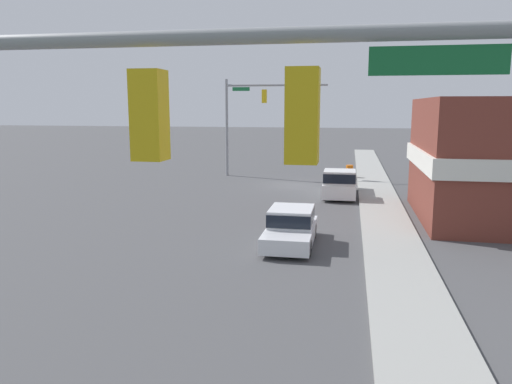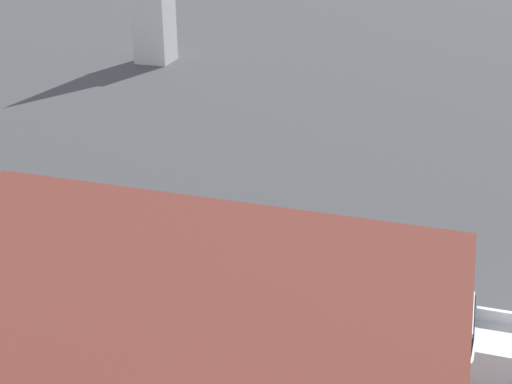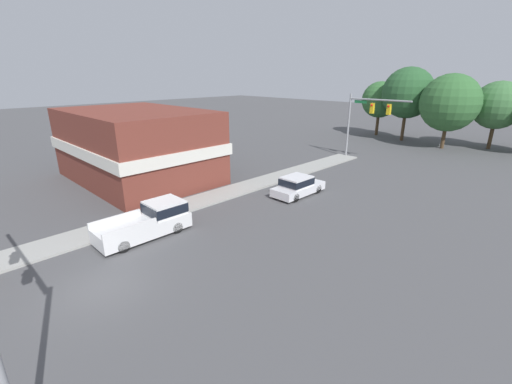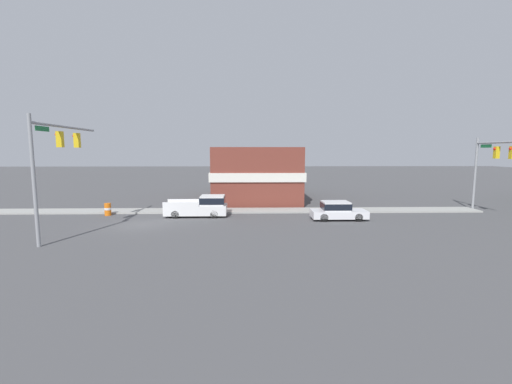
% 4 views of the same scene
% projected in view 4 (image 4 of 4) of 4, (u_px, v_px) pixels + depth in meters
% --- Properties ---
extents(ground_plane, '(200.00, 200.00, 0.00)m').
position_uv_depth(ground_plane, '(142.00, 225.00, 26.42)').
color(ground_plane, '#4C4C4F').
extents(sidewalk_curb, '(2.40, 60.00, 0.14)m').
position_uv_depth(sidewalk_curb, '(160.00, 211.00, 32.06)').
color(sidewalk_curb, '#9E9E99').
rests_on(sidewalk_curb, ground).
extents(near_signal_assembly, '(8.18, 0.49, 7.79)m').
position_uv_depth(near_signal_assembly, '(55.00, 151.00, 22.08)').
color(near_signal_assembly, gray).
rests_on(near_signal_assembly, ground).
extents(far_signal_assembly, '(6.68, 0.49, 6.89)m').
position_uv_depth(far_signal_assembly, '(491.00, 159.00, 30.40)').
color(far_signal_assembly, gray).
rests_on(far_signal_assembly, ground).
extents(car_lead, '(1.89, 4.52, 1.52)m').
position_uv_depth(car_lead, '(337.00, 210.00, 28.27)').
color(car_lead, black).
rests_on(car_lead, ground).
extents(pickup_truck_parked, '(1.98, 5.30, 1.82)m').
position_uv_depth(pickup_truck_parked, '(202.00, 206.00, 29.70)').
color(pickup_truck_parked, black).
rests_on(pickup_truck_parked, ground).
extents(construction_barrel, '(0.57, 0.57, 1.08)m').
position_uv_depth(construction_barrel, '(108.00, 209.00, 30.12)').
color(construction_barrel, orange).
rests_on(construction_barrel, ground).
extents(corner_brick_building, '(14.14, 9.61, 6.04)m').
position_uv_depth(corner_brick_building, '(256.00, 173.00, 40.49)').
color(corner_brick_building, brown).
rests_on(corner_brick_building, ground).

